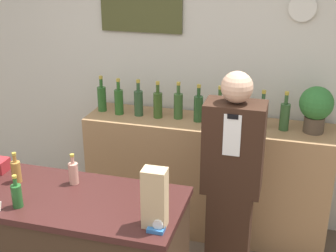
% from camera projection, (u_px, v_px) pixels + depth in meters
% --- Properties ---
extents(back_wall, '(5.20, 0.09, 2.70)m').
position_uv_depth(back_wall, '(186.00, 68.00, 3.96)').
color(back_wall, beige).
rests_on(back_wall, ground_plane).
extents(back_shelf, '(2.00, 0.46, 1.00)m').
position_uv_depth(back_shelf, '(206.00, 177.00, 3.95)').
color(back_shelf, '#9E754C').
rests_on(back_shelf, ground_plane).
extents(shopkeeper, '(0.40, 0.25, 1.59)m').
position_uv_depth(shopkeeper, '(231.00, 183.00, 3.25)').
color(shopkeeper, '#331E14').
rests_on(shopkeeper, ground_plane).
extents(potted_plant, '(0.25, 0.25, 0.36)m').
position_uv_depth(potted_plant, '(316.00, 106.00, 3.49)').
color(potted_plant, '#4C3D2D').
rests_on(potted_plant, back_shelf).
extents(paper_bag, '(0.13, 0.09, 0.34)m').
position_uv_depth(paper_bag, '(155.00, 198.00, 2.43)').
color(paper_bag, tan).
rests_on(paper_bag, display_counter).
extents(tape_dispenser, '(0.09, 0.06, 0.07)m').
position_uv_depth(tape_dispenser, '(157.00, 228.00, 2.44)').
color(tape_dispenser, '#2D66A8').
rests_on(tape_dispenser, display_counter).
extents(counter_bottle_1, '(0.06, 0.06, 0.20)m').
position_uv_depth(counter_bottle_1, '(16.00, 171.00, 2.92)').
color(counter_bottle_1, '#A37132').
rests_on(counter_bottle_1, display_counter).
extents(counter_bottle_2, '(0.06, 0.06, 0.20)m').
position_uv_depth(counter_bottle_2, '(17.00, 195.00, 2.65)').
color(counter_bottle_2, '#245926').
rests_on(counter_bottle_2, display_counter).
extents(counter_bottle_3, '(0.06, 0.06, 0.20)m').
position_uv_depth(counter_bottle_3, '(73.00, 172.00, 2.90)').
color(counter_bottle_3, tan).
rests_on(counter_bottle_3, display_counter).
extents(shelf_bottle_0, '(0.07, 0.07, 0.31)m').
position_uv_depth(shelf_bottle_0, '(102.00, 98.00, 3.97)').
color(shelf_bottle_0, '#265521').
rests_on(shelf_bottle_0, back_shelf).
extents(shelf_bottle_1, '(0.07, 0.07, 0.31)m').
position_uv_depth(shelf_bottle_1, '(119.00, 101.00, 3.90)').
color(shelf_bottle_1, '#275720').
rests_on(shelf_bottle_1, back_shelf).
extents(shelf_bottle_2, '(0.07, 0.07, 0.31)m').
position_uv_depth(shelf_bottle_2, '(139.00, 102.00, 3.87)').
color(shelf_bottle_2, '#2B4A2A').
rests_on(shelf_bottle_2, back_shelf).
extents(shelf_bottle_3, '(0.07, 0.07, 0.31)m').
position_uv_depth(shelf_bottle_3, '(158.00, 104.00, 3.82)').
color(shelf_bottle_3, '#334F1E').
rests_on(shelf_bottle_3, back_shelf).
extents(shelf_bottle_4, '(0.07, 0.07, 0.31)m').
position_uv_depth(shelf_bottle_4, '(179.00, 105.00, 3.80)').
color(shelf_bottle_4, '#315525').
rests_on(shelf_bottle_4, back_shelf).
extents(shelf_bottle_5, '(0.07, 0.07, 0.31)m').
position_uv_depth(shelf_bottle_5, '(198.00, 108.00, 3.74)').
color(shelf_bottle_5, '#264B24').
rests_on(shelf_bottle_5, back_shelf).
extents(shelf_bottle_6, '(0.07, 0.07, 0.31)m').
position_uv_depth(shelf_bottle_6, '(219.00, 109.00, 3.70)').
color(shelf_bottle_6, '#305423').
rests_on(shelf_bottle_6, back_shelf).
extents(shelf_bottle_7, '(0.07, 0.07, 0.31)m').
position_uv_depth(shelf_bottle_7, '(241.00, 112.00, 3.65)').
color(shelf_bottle_7, '#334F26').
rests_on(shelf_bottle_7, back_shelf).
extents(shelf_bottle_8, '(0.07, 0.07, 0.31)m').
position_uv_depth(shelf_bottle_8, '(262.00, 114.00, 3.60)').
color(shelf_bottle_8, '#2B4E2B').
rests_on(shelf_bottle_8, back_shelf).
extents(shelf_bottle_9, '(0.07, 0.07, 0.31)m').
position_uv_depth(shelf_bottle_9, '(285.00, 116.00, 3.57)').
color(shelf_bottle_9, '#30532A').
rests_on(shelf_bottle_9, back_shelf).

